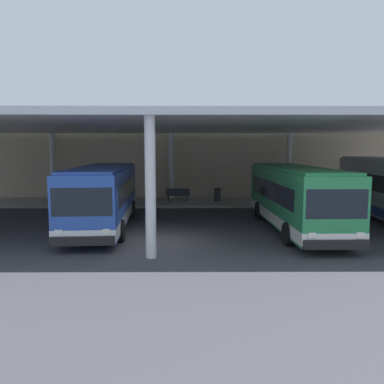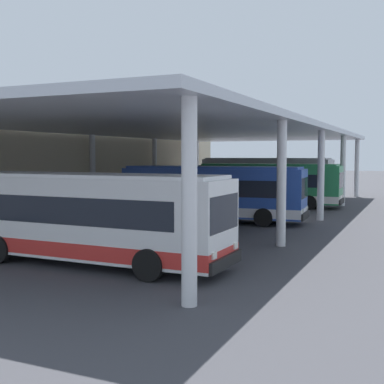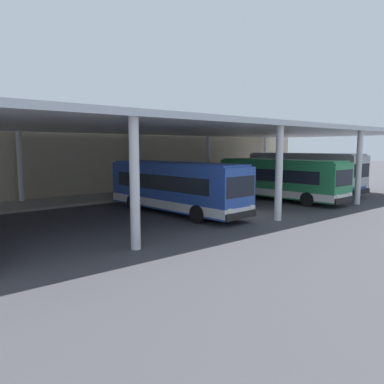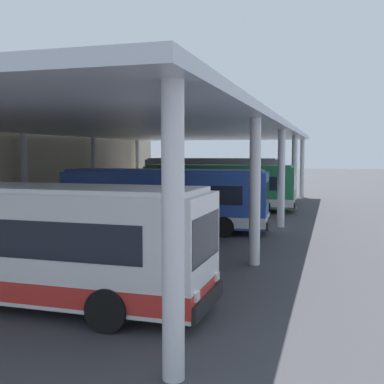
{
  "view_description": "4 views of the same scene",
  "coord_description": "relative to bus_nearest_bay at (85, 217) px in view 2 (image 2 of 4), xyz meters",
  "views": [
    {
      "loc": [
        1.44,
        -16.55,
        4.07
      ],
      "look_at": [
        1.58,
        5.02,
        1.62
      ],
      "focal_mm": 35.85,
      "sensor_mm": 36.0,
      "label": 1
    },
    {
      "loc": [
        -29.93,
        -7.71,
        3.8
      ],
      "look_at": [
        -2.98,
        4.4,
        1.65
      ],
      "focal_mm": 47.32,
      "sensor_mm": 36.0,
      "label": 2
    },
    {
      "loc": [
        -16.76,
        -15.07,
        4.08
      ],
      "look_at": [
        -2.43,
        2.14,
        1.37
      ],
      "focal_mm": 34.39,
      "sensor_mm": 36.0,
      "label": 3
    },
    {
      "loc": [
        -26.44,
        -5.14,
        4.02
      ],
      "look_at": [
        3.13,
        3.41,
        1.53
      ],
      "focal_mm": 45.49,
      "sensor_mm": 36.0,
      "label": 4
    }
  ],
  "objects": [
    {
      "name": "bus_far_bay",
      "position": [
        28.36,
        1.6,
        0.19
      ],
      "size": [
        3.11,
        11.44,
        3.57
      ],
      "color": "#B7B7BC",
      "rests_on": "ground"
    },
    {
      "name": "bus_second_bay",
      "position": [
        12.48,
        0.22,
        0.0
      ],
      "size": [
        3.23,
        10.67,
        3.17
      ],
      "color": "#284CA8",
      "rests_on": "ground"
    },
    {
      "name": "station_building_facade",
      "position": [
        15.49,
        12.14,
        1.92
      ],
      "size": [
        48.0,
        1.6,
        7.15
      ],
      "primitive_type": "cube",
      "color": "#C1B293",
      "rests_on": "ground"
    },
    {
      "name": "trash_bin",
      "position": [
        19.02,
        8.84,
        -0.98
      ],
      "size": [
        0.52,
        0.52,
        0.98
      ],
      "color": "#33383D",
      "rests_on": "platform_kerb"
    },
    {
      "name": "bus_nearest_bay",
      "position": [
        0.0,
        0.0,
        0.0
      ],
      "size": [
        2.83,
        10.56,
        3.17
      ],
      "color": "white",
      "rests_on": "ground"
    },
    {
      "name": "canopy_shelter",
      "position": [
        15.49,
        2.64,
        3.63
      ],
      "size": [
        40.0,
        17.0,
        5.55
      ],
      "color": "silver",
      "rests_on": "ground"
    },
    {
      "name": "bus_middle_bay",
      "position": [
        22.22,
        -0.38,
        0.0
      ],
      "size": [
        2.89,
        10.58,
        3.17
      ],
      "color": "#28844C",
      "rests_on": "ground"
    },
    {
      "name": "platform_kerb",
      "position": [
        15.49,
        8.89,
        -1.57
      ],
      "size": [
        42.0,
        4.5,
        0.18
      ],
      "primitive_type": "cube",
      "color": "#A39E93",
      "rests_on": "ground"
    },
    {
      "name": "bench_waiting",
      "position": [
        16.05,
        8.96,
        -0.99
      ],
      "size": [
        1.8,
        0.45,
        0.92
      ],
      "color": "#383D47",
      "rests_on": "platform_kerb"
    },
    {
      "name": "ground_plane",
      "position": [
        15.49,
        -2.86,
        -1.66
      ],
      "size": [
        200.0,
        200.0,
        0.0
      ],
      "primitive_type": "plane",
      "color": "#3D3D42"
    }
  ]
}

